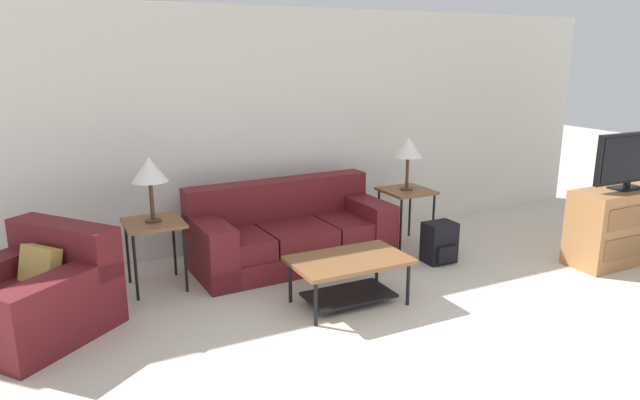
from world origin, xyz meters
TOP-DOWN VIEW (x-y plane):
  - wall_back at (0.00, 4.09)m, footprint 9.05×0.06m
  - couch at (-0.12, 3.40)m, footprint 2.07×0.98m
  - armchair at (-2.51, 2.86)m, footprint 1.40×1.40m
  - coffee_table at (-0.08, 2.22)m, footprint 1.01×0.62m
  - side_table_left at (-1.50, 3.33)m, footprint 0.52×0.53m
  - side_table_right at (1.27, 3.33)m, footprint 0.52×0.53m
  - table_lamp_left at (-1.50, 3.33)m, footprint 0.32×0.32m
  - table_lamp_right at (1.27, 3.33)m, footprint 0.32×0.32m
  - tv_console at (2.96, 1.87)m, footprint 1.19×0.46m
  - television at (2.96, 1.87)m, footprint 0.96×0.20m
  - backpack at (1.26, 2.69)m, footprint 0.32×0.32m

SIDE VIEW (x-z plane):
  - backpack at x=1.26m, z-range 0.00..0.42m
  - armchair at x=-2.51m, z-range -0.11..0.69m
  - couch at x=-0.12m, z-range -0.11..0.71m
  - coffee_table at x=-0.08m, z-range 0.10..0.52m
  - tv_console at x=2.96m, z-range 0.00..0.78m
  - side_table_left at x=-1.50m, z-range 0.25..0.89m
  - side_table_right at x=1.27m, z-range 0.25..0.89m
  - television at x=2.96m, z-range 0.80..1.37m
  - table_lamp_left at x=-1.50m, z-range 0.81..1.40m
  - table_lamp_right at x=1.27m, z-range 0.81..1.40m
  - wall_back at x=0.00m, z-range 0.00..2.60m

